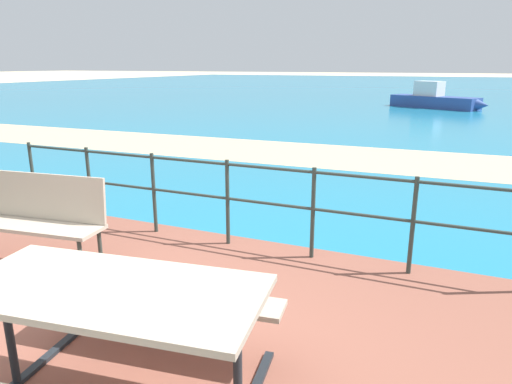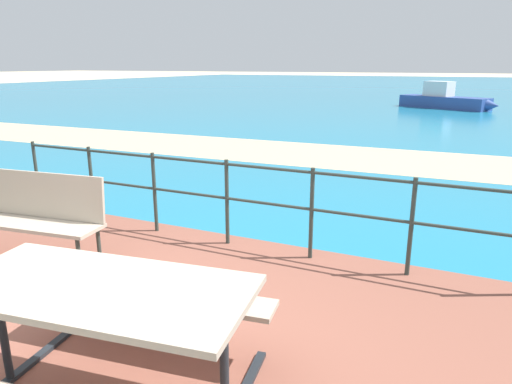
% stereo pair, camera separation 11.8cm
% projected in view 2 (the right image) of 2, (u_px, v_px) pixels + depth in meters
% --- Properties ---
extents(ground_plane, '(240.00, 240.00, 0.00)m').
position_uv_depth(ground_plane, '(69.00, 367.00, 3.19)').
color(ground_plane, beige).
extents(patio_paving, '(6.40, 5.20, 0.06)m').
position_uv_depth(patio_paving, '(69.00, 363.00, 3.18)').
color(patio_paving, brown).
rests_on(patio_paving, ground).
extents(sea_water, '(90.00, 90.00, 0.01)m').
position_uv_depth(sea_water, '(439.00, 90.00, 38.26)').
color(sea_water, teal).
rests_on(sea_water, ground).
extents(beach_strip, '(54.05, 4.17, 0.01)m').
position_uv_depth(beach_strip, '(349.00, 157.00, 10.39)').
color(beach_strip, tan).
rests_on(beach_strip, ground).
extents(picnic_table, '(1.90, 1.67, 0.79)m').
position_uv_depth(picnic_table, '(101.00, 315.00, 2.59)').
color(picnic_table, tan).
rests_on(picnic_table, patio_paving).
extents(park_bench, '(1.76, 0.62, 0.93)m').
position_uv_depth(park_bench, '(26.00, 210.00, 4.62)').
color(park_bench, tan).
rests_on(park_bench, patio_paving).
extents(railing_fence, '(5.94, 0.04, 0.97)m').
position_uv_depth(railing_fence, '(227.00, 192.00, 5.08)').
color(railing_fence, '#2D3833').
rests_on(railing_fence, patio_paving).
extents(boat_near, '(4.51, 2.82, 1.25)m').
position_uv_depth(boat_near, '(444.00, 100.00, 21.76)').
color(boat_near, '#2D478C').
rests_on(boat_near, sea_water).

